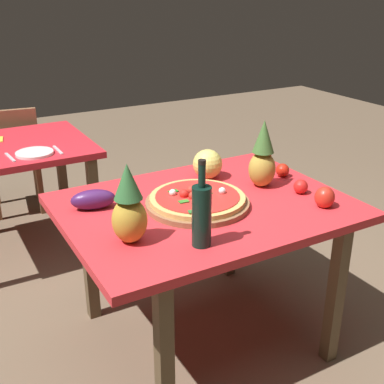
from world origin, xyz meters
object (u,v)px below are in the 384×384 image
object	(u,v)px
pizza	(197,198)
bell_pepper	(325,197)
tomato_at_corner	(301,187)
knife_utensil	(58,150)
background_table	(16,161)
tomato_by_bottle	(265,156)
display_table	(205,219)
fork_utensil	(10,157)
tomato_near_board	(282,170)
dining_chair	(13,154)
pizza_board	(197,203)
wine_bottle	(202,214)
pineapple_left	(129,208)
pineapple_right	(263,157)
dinner_plate	(35,153)
eggplant	(93,199)
melon	(208,164)

from	to	relation	value
pizza	bell_pepper	size ratio (longest dim) A/B	4.37
tomato_at_corner	knife_utensil	world-z (taller)	tomato_at_corner
background_table	tomato_by_bottle	xyz separation A→B (m)	(1.18, -1.05, 0.15)
display_table	bell_pepper	xyz separation A→B (m)	(0.45, -0.30, 0.13)
tomato_by_bottle	tomato_at_corner	world-z (taller)	same
display_table	fork_utensil	world-z (taller)	fork_utensil
tomato_by_bottle	knife_utensil	bearing A→B (deg)	140.85
pizza	tomato_near_board	bearing A→B (deg)	10.13
pizza	display_table	bearing A→B (deg)	6.00
background_table	tomato_at_corner	size ratio (longest dim) A/B	13.18
dining_chair	fork_utensil	xyz separation A→B (m)	(-0.15, -0.91, 0.27)
pizza_board	pizza	bearing A→B (deg)	-178.38
dining_chair	tomato_by_bottle	xyz separation A→B (m)	(1.09, -1.70, 0.30)
pizza_board	pizza	distance (m)	0.03
dining_chair	wine_bottle	bearing A→B (deg)	104.94
display_table	dining_chair	bearing A→B (deg)	104.08
tomato_near_board	background_table	bearing A→B (deg)	131.27
pineapple_left	tomato_near_board	bearing A→B (deg)	15.23
fork_utensil	bell_pepper	bearing A→B (deg)	-56.65
pizza	bell_pepper	distance (m)	0.58
wine_bottle	tomato_by_bottle	world-z (taller)	wine_bottle
pizza	background_table	bearing A→B (deg)	111.46
display_table	bell_pepper	bearing A→B (deg)	-33.21
pineapple_right	dinner_plate	size ratio (longest dim) A/B	1.54
display_table	eggplant	xyz separation A→B (m)	(-0.47, 0.20, 0.13)
pineapple_left	knife_utensil	world-z (taller)	pineapple_left
tomato_near_board	tomato_at_corner	size ratio (longest dim) A/B	1.02
display_table	knife_utensil	xyz separation A→B (m)	(-0.38, 1.11, 0.09)
pineapple_right	dinner_plate	world-z (taller)	pineapple_right
pineapple_right	knife_utensil	size ratio (longest dim) A/B	1.88
tomato_near_board	tomato_by_bottle	world-z (taller)	same
tomato_by_bottle	knife_utensil	xyz separation A→B (m)	(-0.97, 0.79, -0.03)
pizza_board	melon	bearing A→B (deg)	51.55
pineapple_left	tomato_at_corner	distance (m)	0.91
pizza	fork_utensil	xyz separation A→B (m)	(-0.61, 1.12, -0.04)
eggplant	fork_utensil	xyz separation A→B (m)	(-0.19, 0.91, -0.04)
melon	pizza_board	bearing A→B (deg)	-128.45
wine_bottle	tomato_at_corner	world-z (taller)	wine_bottle
tomato_at_corner	tomato_near_board	bearing A→B (deg)	73.18
tomato_near_board	pizza_board	bearing A→B (deg)	-169.84
tomato_by_bottle	fork_utensil	bearing A→B (deg)	147.74
wine_bottle	dinner_plate	distance (m)	1.48
display_table	eggplant	bearing A→B (deg)	156.97
tomato_at_corner	fork_utensil	bearing A→B (deg)	132.25
background_table	eggplant	bearing A→B (deg)	-84.08
eggplant	background_table	bearing A→B (deg)	95.92
dining_chair	pineapple_left	size ratio (longest dim) A/B	2.62
background_table	dinner_plate	world-z (taller)	dinner_plate
tomato_near_board	dinner_plate	world-z (taller)	tomato_near_board
bell_pepper	fork_utensil	distance (m)	1.79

